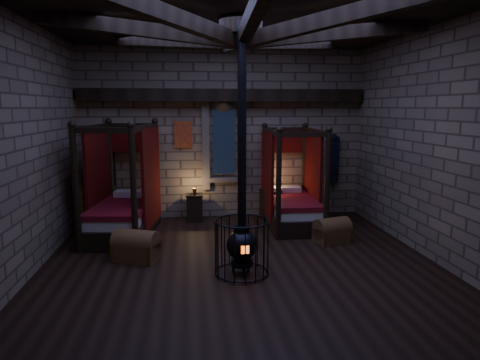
{
  "coord_description": "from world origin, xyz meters",
  "views": [
    {
      "loc": [
        -0.89,
        -7.2,
        2.76
      ],
      "look_at": [
        0.06,
        0.6,
        1.42
      ],
      "focal_mm": 32.0,
      "sensor_mm": 36.0,
      "label": 1
    }
  ],
  "objects": [
    {
      "name": "room",
      "position": [
        -0.0,
        0.09,
        3.74
      ],
      "size": [
        7.02,
        7.02,
        4.29
      ],
      "color": "black",
      "rests_on": "ground"
    },
    {
      "name": "bed_left",
      "position": [
        -2.31,
        2.1,
        0.59
      ],
      "size": [
        1.49,
        2.43,
        2.4
      ],
      "rotation": [
        0.0,
        0.0,
        -0.13
      ],
      "color": "black",
      "rests_on": "ground"
    },
    {
      "name": "bed_right",
      "position": [
        1.51,
        2.44,
        0.56
      ],
      "size": [
        1.22,
        2.21,
        2.27
      ],
      "rotation": [
        0.0,
        0.0,
        -0.03
      ],
      "color": "black",
      "rests_on": "ground"
    },
    {
      "name": "trunk_left",
      "position": [
        -1.86,
        0.45,
        0.26
      ],
      "size": [
        0.91,
        0.75,
        0.58
      ],
      "rotation": [
        0.0,
        0.0,
        -0.38
      ],
      "color": "brown",
      "rests_on": "ground"
    },
    {
      "name": "trunk_right",
      "position": [
        2.04,
        1.05,
        0.23
      ],
      "size": [
        0.81,
        0.64,
        0.52
      ],
      "rotation": [
        0.0,
        0.0,
        0.31
      ],
      "color": "brown",
      "rests_on": "ground"
    },
    {
      "name": "nightstand_left",
      "position": [
        -0.76,
        3.07,
        0.34
      ],
      "size": [
        0.43,
        0.41,
        0.82
      ],
      "rotation": [
        0.0,
        0.0,
        -0.04
      ],
      "color": "black",
      "rests_on": "ground"
    },
    {
      "name": "nightstand_right",
      "position": [
        1.12,
        3.04,
        0.38
      ],
      "size": [
        0.54,
        0.53,
        0.8
      ],
      "rotation": [
        0.0,
        0.0,
        0.22
      ],
      "color": "black",
      "rests_on": "ground"
    },
    {
      "name": "stove",
      "position": [
        -0.04,
        -0.45,
        0.59
      ],
      "size": [
        0.91,
        0.91,
        4.05
      ],
      "rotation": [
        0.0,
        0.0,
        0.09
      ],
      "color": "black",
      "rests_on": "ground"
    }
  ]
}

